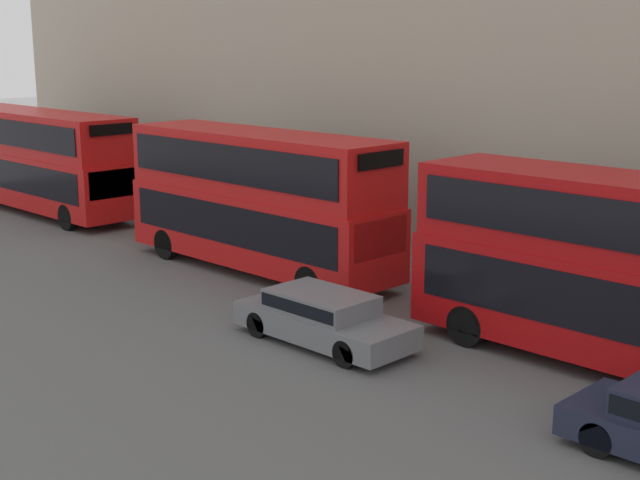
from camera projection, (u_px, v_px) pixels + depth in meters
name	position (u px, v px, depth m)	size (l,w,h in m)	color
bus_second_in_queue	(259.00, 196.00, 27.51)	(2.59, 10.03, 4.38)	red
bus_third_in_queue	(39.00, 157.00, 37.12)	(2.59, 11.43, 4.21)	red
car_hatchback	(323.00, 316.00, 21.31)	(1.84, 4.61, 1.24)	slate
pedestrian	(439.00, 269.00, 25.50)	(0.36, 0.36, 1.55)	#26262D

